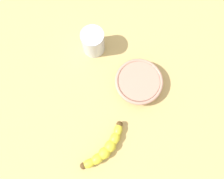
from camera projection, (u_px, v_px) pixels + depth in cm
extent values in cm
cube|color=tan|center=(110.00, 106.00, 82.72)|extent=(120.00, 120.00, 3.00)
ellipsoid|color=yellow|center=(89.00, 163.00, 74.62)|extent=(5.04, 4.76, 2.72)
ellipsoid|color=yellow|center=(97.00, 159.00, 74.97)|extent=(5.24, 4.77, 3.17)
ellipsoid|color=yellow|center=(104.00, 153.00, 75.43)|extent=(5.14, 4.71, 3.62)
ellipsoid|color=yellow|center=(110.00, 146.00, 75.99)|extent=(4.67, 4.10, 3.62)
ellipsoid|color=yellow|center=(115.00, 138.00, 76.62)|extent=(4.44, 3.41, 3.17)
ellipsoid|color=yellow|center=(118.00, 130.00, 77.31)|extent=(4.78, 3.64, 2.72)
sphere|color=#513819|center=(83.00, 166.00, 74.43)|extent=(2.11, 2.11, 2.11)
sphere|color=#513819|center=(120.00, 124.00, 77.79)|extent=(2.11, 2.11, 2.11)
cylinder|color=silver|center=(93.00, 42.00, 82.10)|extent=(7.84, 7.84, 9.80)
cylinder|color=#D99AB2|center=(93.00, 43.00, 83.02)|extent=(7.34, 7.34, 7.41)
cylinder|color=tan|center=(139.00, 83.00, 81.14)|extent=(13.80, 13.80, 4.31)
torus|color=tan|center=(139.00, 81.00, 79.64)|extent=(16.20, 16.20, 1.20)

